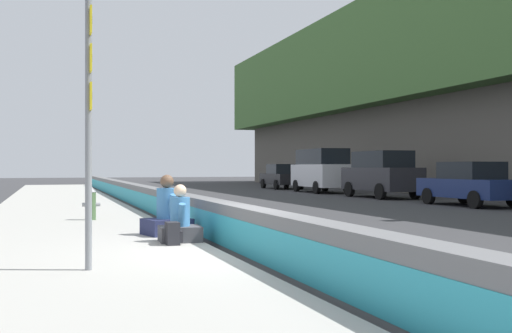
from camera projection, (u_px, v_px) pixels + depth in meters
ground_plane at (251, 259)px, 10.00m from camera, size 160.00×160.00×0.00m
sidewalk_strip at (83, 263)px, 9.15m from camera, size 80.00×4.40×0.14m
jersey_barrier at (251, 233)px, 10.00m from camera, size 76.00×0.45×0.85m
route_sign_post at (89, 113)px, 8.13m from camera, size 0.44×0.09×3.60m
fire_hydrant at (91, 203)px, 15.83m from camera, size 0.26×0.46×0.88m
seated_person_foreground at (180, 224)px, 11.23m from camera, size 0.68×0.79×1.05m
seated_person_middle at (167, 216)px, 12.37m from camera, size 0.94×1.03×1.21m
backpack at (173, 234)px, 10.76m from camera, size 0.32×0.28×0.40m
parked_car_third at (470, 184)px, 23.63m from camera, size 4.51×1.96×1.71m
parked_car_fourth at (381, 174)px, 29.82m from camera, size 4.80×2.07×2.28m
parked_car_midline at (321, 170)px, 36.01m from camera, size 5.17×2.25×2.56m
parked_car_far at (282, 176)px, 42.19m from camera, size 4.55×2.06×1.71m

